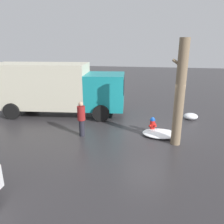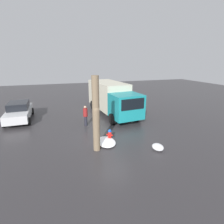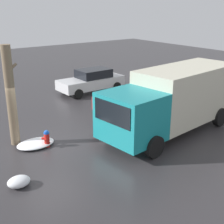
{
  "view_description": "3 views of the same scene",
  "coord_description": "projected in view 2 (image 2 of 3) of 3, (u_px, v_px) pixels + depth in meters",
  "views": [
    {
      "loc": [
        0.14,
        9.68,
        3.98
      ],
      "look_at": [
        2.02,
        -0.57,
        0.7
      ],
      "focal_mm": 35.0,
      "sensor_mm": 36.0,
      "label": 1
    },
    {
      "loc": [
        -9.78,
        3.05,
        4.93
      ],
      "look_at": [
        1.9,
        -0.77,
        1.28
      ],
      "focal_mm": 28.0,
      "sensor_mm": 36.0,
      "label": 2
    },
    {
      "loc": [
        -4.88,
        -11.19,
        5.71
      ],
      "look_at": [
        2.89,
        -0.67,
        1.13
      ],
      "focal_mm": 50.0,
      "sensor_mm": 36.0,
      "label": 3
    }
  ],
  "objects": [
    {
      "name": "tree_trunk",
      "position": [
        96.0,
        115.0,
        9.43
      ],
      "size": [
        0.59,
        0.39,
        4.2
      ],
      "color": "#7F6B51",
      "rests_on": "ground_plane"
    },
    {
      "name": "fire_hydrant",
      "position": [
        110.0,
        135.0,
        11.11
      ],
      "size": [
        0.37,
        0.38,
        0.74
      ],
      "rotation": [
        0.0,
        0.0,
        2.43
      ],
      "color": "red",
      "rests_on": "ground_plane"
    },
    {
      "name": "pedestrian",
      "position": [
        85.0,
        115.0,
        13.5
      ],
      "size": [
        0.35,
        0.35,
        1.59
      ],
      "rotation": [
        0.0,
        0.0,
        0.58
      ],
      "color": "#23232D",
      "rests_on": "ground_plane"
    },
    {
      "name": "snow_pile_by_hydrant",
      "position": [
        106.0,
        142.0,
        10.76
      ],
      "size": [
        1.6,
        1.13,
        0.21
      ],
      "color": "white",
      "rests_on": "ground_plane"
    },
    {
      "name": "snow_pile_curbside",
      "position": [
        158.0,
        147.0,
        9.96
      ],
      "size": [
        0.76,
        0.62,
        0.35
      ],
      "color": "white",
      "rests_on": "ground_plane"
    },
    {
      "name": "delivery_truck",
      "position": [
        112.0,
        97.0,
        16.36
      ],
      "size": [
        7.61,
        3.2,
        2.92
      ],
      "rotation": [
        0.0,
        0.0,
        1.68
      ],
      "color": "teal",
      "rests_on": "ground_plane"
    },
    {
      "name": "parked_car",
      "position": [
        19.0,
        111.0,
        14.84
      ],
      "size": [
        4.52,
        2.0,
        1.52
      ],
      "rotation": [
        0.0,
        0.0,
        1.59
      ],
      "color": "silver",
      "rests_on": "ground_plane"
    },
    {
      "name": "ground_plane",
      "position": [
        110.0,
        140.0,
        11.23
      ],
      "size": [
        60.0,
        60.0,
        0.0
      ],
      "primitive_type": "plane",
      "color": "#333033"
    }
  ]
}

